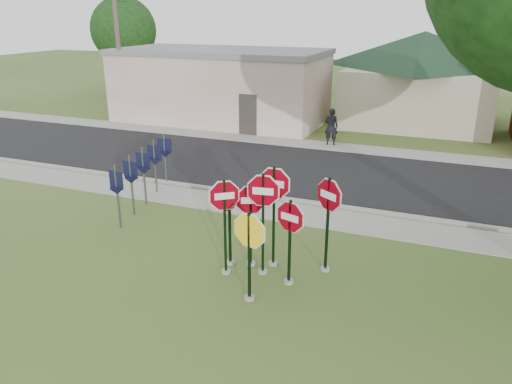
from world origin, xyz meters
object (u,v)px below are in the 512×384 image
at_px(stop_sign_center, 263,209).
at_px(stop_sign_yellow, 249,245).
at_px(stop_sign_left, 225,214).
at_px(utility_pole_near, 117,36).
at_px(pedestrian, 331,127).

height_order(stop_sign_center, stop_sign_yellow, stop_sign_center).
height_order(stop_sign_left, utility_pole_near, utility_pole_near).
bearing_deg(pedestrian, stop_sign_left, 84.19).
height_order(utility_pole_near, pedestrian, utility_pole_near).
xyz_separation_m(stop_sign_center, stop_sign_left, (-0.87, -0.35, -0.12)).
distance_m(stop_sign_center, pedestrian, 13.20).
bearing_deg(utility_pole_near, pedestrian, -2.88).
height_order(stop_sign_yellow, stop_sign_left, stop_sign_left).
relative_size(stop_sign_yellow, pedestrian, 1.28).
bearing_deg(stop_sign_yellow, stop_sign_left, 138.51).
height_order(stop_sign_yellow, pedestrian, stop_sign_yellow).
bearing_deg(stop_sign_left, pedestrian, 92.69).
distance_m(utility_pole_near, pedestrian, 13.24).
relative_size(stop_sign_center, stop_sign_left, 1.06).
bearing_deg(pedestrian, stop_sign_center, 88.05).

